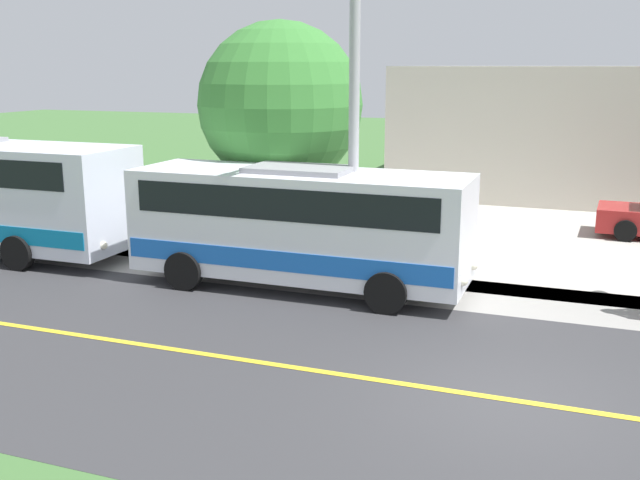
# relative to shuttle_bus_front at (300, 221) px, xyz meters

# --- Properties ---
(ground_plane) EXTENTS (120.00, 120.00, 0.00)m
(ground_plane) POSITION_rel_shuttle_bus_front_xyz_m (4.49, 5.26, -1.55)
(ground_plane) COLOR #3D6633
(road_surface) EXTENTS (8.00, 100.00, 0.01)m
(road_surface) POSITION_rel_shuttle_bus_front_xyz_m (4.49, 5.26, -1.55)
(road_surface) COLOR #333335
(road_surface) RESTS_ON ground
(sidewalk) EXTENTS (2.40, 100.00, 0.01)m
(sidewalk) POSITION_rel_shuttle_bus_front_xyz_m (-0.71, 5.26, -1.55)
(sidewalk) COLOR gray
(sidewalk) RESTS_ON ground
(road_centre_line) EXTENTS (0.16, 100.00, 0.00)m
(road_centre_line) POSITION_rel_shuttle_bus_front_xyz_m (4.49, 5.26, -1.54)
(road_centre_line) COLOR gold
(road_centre_line) RESTS_ON ground
(shuttle_bus_front) EXTENTS (2.63, 7.84, 2.81)m
(shuttle_bus_front) POSITION_rel_shuttle_bus_front_xyz_m (0.00, 0.00, 0.00)
(shuttle_bus_front) COLOR white
(shuttle_bus_front) RESTS_ON ground
(street_light_pole) EXTENTS (1.97, 0.24, 7.31)m
(street_light_pole) POSITION_rel_shuttle_bus_front_xyz_m (-0.38, 1.11, 2.51)
(street_light_pole) COLOR #9E9EA3
(street_light_pole) RESTS_ON ground
(tree_curbside) EXTENTS (4.37, 4.37, 6.20)m
(tree_curbside) POSITION_rel_shuttle_bus_front_xyz_m (-2.91, -1.71, 2.46)
(tree_curbside) COLOR #4C3826
(tree_curbside) RESTS_ON ground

